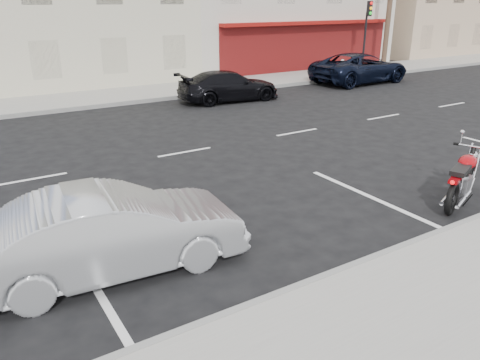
{
  "coord_description": "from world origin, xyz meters",
  "views": [
    {
      "loc": [
        -7.3,
        -11.39,
        3.95
      ],
      "look_at": [
        -2.95,
        -4.43,
        0.8
      ],
      "focal_mm": 35.0,
      "sensor_mm": 36.0,
      "label": 1
    }
  ],
  "objects_px": {
    "motorcycle": "(472,169)",
    "suv_far": "(360,68)",
    "fire_hydrant": "(342,65)",
    "traffic_light": "(367,27)",
    "car_far": "(229,86)",
    "sedan_silver": "(112,232)"
  },
  "relations": [
    {
      "from": "fire_hydrant",
      "to": "traffic_light",
      "type": "bearing_deg",
      "value": -6.36
    },
    {
      "from": "traffic_light",
      "to": "suv_far",
      "type": "xyz_separation_m",
      "value": [
        -2.69,
        -2.36,
        -1.81
      ]
    },
    {
      "from": "motorcycle",
      "to": "sedan_silver",
      "type": "xyz_separation_m",
      "value": [
        -7.68,
        0.95,
        0.16
      ]
    },
    {
      "from": "fire_hydrant",
      "to": "motorcycle",
      "type": "relative_size",
      "value": 0.34
    },
    {
      "from": "motorcycle",
      "to": "sedan_silver",
      "type": "relative_size",
      "value": 0.52
    },
    {
      "from": "traffic_light",
      "to": "fire_hydrant",
      "type": "bearing_deg",
      "value": 173.64
    },
    {
      "from": "sedan_silver",
      "to": "suv_far",
      "type": "xyz_separation_m",
      "value": [
        16.39,
        10.95,
        0.08
      ]
    },
    {
      "from": "sedan_silver",
      "to": "car_far",
      "type": "distance_m",
      "value": 13.38
    },
    {
      "from": "suv_far",
      "to": "fire_hydrant",
      "type": "bearing_deg",
      "value": -27.16
    },
    {
      "from": "traffic_light",
      "to": "motorcycle",
      "type": "xyz_separation_m",
      "value": [
        -11.41,
        -14.26,
        -2.05
      ]
    },
    {
      "from": "motorcycle",
      "to": "car_far",
      "type": "relative_size",
      "value": 0.49
    },
    {
      "from": "fire_hydrant",
      "to": "motorcycle",
      "type": "bearing_deg",
      "value": -124.48
    },
    {
      "from": "fire_hydrant",
      "to": "car_far",
      "type": "relative_size",
      "value": 0.17
    },
    {
      "from": "car_far",
      "to": "suv_far",
      "type": "bearing_deg",
      "value": -81.62
    },
    {
      "from": "traffic_light",
      "to": "fire_hydrant",
      "type": "height_order",
      "value": "traffic_light"
    },
    {
      "from": "sedan_silver",
      "to": "suv_far",
      "type": "height_order",
      "value": "suv_far"
    },
    {
      "from": "motorcycle",
      "to": "suv_far",
      "type": "distance_m",
      "value": 14.75
    },
    {
      "from": "traffic_light",
      "to": "motorcycle",
      "type": "relative_size",
      "value": 1.8
    },
    {
      "from": "suv_far",
      "to": "traffic_light",
      "type": "bearing_deg",
      "value": -50.66
    },
    {
      "from": "motorcycle",
      "to": "suv_far",
      "type": "height_order",
      "value": "suv_far"
    },
    {
      "from": "traffic_light",
      "to": "car_far",
      "type": "relative_size",
      "value": 0.88
    },
    {
      "from": "fire_hydrant",
      "to": "car_far",
      "type": "bearing_deg",
      "value": -162.15
    }
  ]
}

